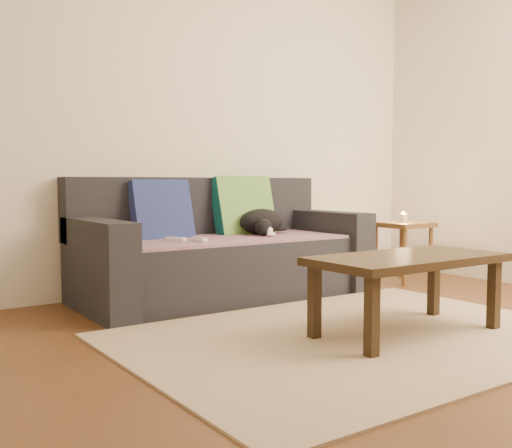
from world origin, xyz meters
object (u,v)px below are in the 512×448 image
object	(u,v)px
side_table	(403,233)
coffee_table	(408,265)
sofa	(221,254)
cat	(262,222)
wii_remote_a	(175,240)
wii_remote_b	(200,239)

from	to	relation	value
side_table	coffee_table	bearing A→B (deg)	-137.76
sofa	cat	world-z (taller)	sofa
sofa	cat	bearing A→B (deg)	-1.07
sofa	wii_remote_a	bearing A→B (deg)	-160.10
sofa	cat	distance (m)	0.42
wii_remote_a	coffee_table	bearing A→B (deg)	-178.11
wii_remote_a	coffee_table	world-z (taller)	wii_remote_a
cat	wii_remote_a	world-z (taller)	cat
wii_remote_b	coffee_table	xyz separation A→B (m)	(0.57, -1.28, -0.07)
coffee_table	sofa	bearing A→B (deg)	99.43
cat	coffee_table	size ratio (longest dim) A/B	0.42
side_table	wii_remote_a	bearing A→B (deg)	176.21
sofa	wii_remote_a	size ratio (longest dim) A/B	14.00
cat	side_table	bearing A→B (deg)	-37.53
cat	wii_remote_b	bearing A→B (deg)	175.45
wii_remote_a	coffee_table	size ratio (longest dim) A/B	0.14
wii_remote_a	sofa	bearing A→B (deg)	-95.74
wii_remote_a	wii_remote_b	xyz separation A→B (m)	(0.14, -0.08, 0.00)
wii_remote_b	coffee_table	world-z (taller)	wii_remote_b
cat	wii_remote_b	size ratio (longest dim) A/B	3.09
cat	side_table	xyz separation A→B (m)	(1.24, -0.29, -0.12)
wii_remote_b	side_table	bearing A→B (deg)	-90.89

